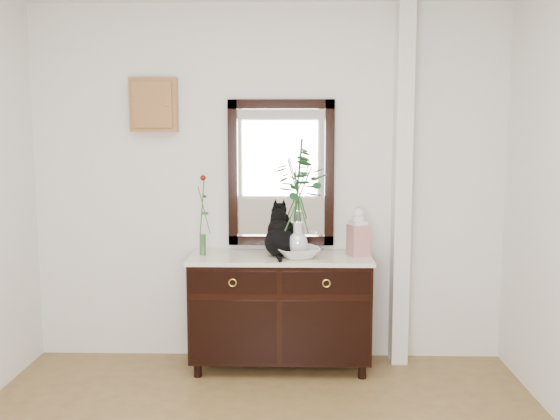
{
  "coord_description": "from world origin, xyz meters",
  "views": [
    {
      "loc": [
        0.21,
        -2.75,
        1.75
      ],
      "look_at": [
        0.1,
        1.63,
        1.2
      ],
      "focal_mm": 40.0,
      "sensor_mm": 36.0,
      "label": 1
    }
  ],
  "objects_px": {
    "sideboard": "(280,306)",
    "lotus_bowl": "(298,253)",
    "ginger_jar": "(358,231)",
    "cat": "(279,232)"
  },
  "relations": [
    {
      "from": "cat",
      "to": "ginger_jar",
      "type": "relative_size",
      "value": 0.97
    },
    {
      "from": "sideboard",
      "to": "cat",
      "type": "xyz_separation_m",
      "value": [
        -0.01,
        -0.01,
        0.55
      ]
    },
    {
      "from": "lotus_bowl",
      "to": "ginger_jar",
      "type": "relative_size",
      "value": 0.86
    },
    {
      "from": "ginger_jar",
      "to": "sideboard",
      "type": "bearing_deg",
      "value": -177.42
    },
    {
      "from": "sideboard",
      "to": "cat",
      "type": "distance_m",
      "value": 0.55
    },
    {
      "from": "sideboard",
      "to": "ginger_jar",
      "type": "xyz_separation_m",
      "value": [
        0.57,
        0.03,
        0.56
      ]
    },
    {
      "from": "lotus_bowl",
      "to": "ginger_jar",
      "type": "height_order",
      "value": "ginger_jar"
    },
    {
      "from": "cat",
      "to": "lotus_bowl",
      "type": "xyz_separation_m",
      "value": [
        0.14,
        -0.06,
        -0.14
      ]
    },
    {
      "from": "sideboard",
      "to": "lotus_bowl",
      "type": "bearing_deg",
      "value": -28.68
    },
    {
      "from": "ginger_jar",
      "to": "cat",
      "type": "bearing_deg",
      "value": -176.89
    }
  ]
}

